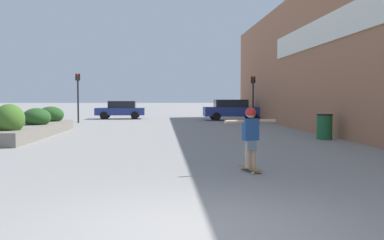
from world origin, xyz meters
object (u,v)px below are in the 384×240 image
(car_leftmost, at_px, (352,108))
(car_center_left, at_px, (232,109))
(skateboarder, at_px, (251,131))
(trash_bin, at_px, (324,127))
(skateboard, at_px, (250,169))
(traffic_light_left, at_px, (78,89))
(traffic_light_right, at_px, (253,91))
(car_center_right, at_px, (121,110))

(car_leftmost, distance_m, car_center_left, 11.32)
(skateboarder, xyz_separation_m, trash_bin, (4.50, 7.22, -0.40))
(skateboarder, relative_size, car_leftmost, 0.34)
(skateboard, height_order, trash_bin, trash_bin)
(trash_bin, distance_m, car_center_left, 15.24)
(skateboard, bearing_deg, car_center_left, 63.87)
(traffic_light_left, bearing_deg, car_leftmost, 16.00)
(car_leftmost, bearing_deg, trash_bin, 152.55)
(traffic_light_left, xyz_separation_m, traffic_light_right, (11.72, -0.38, -0.10))
(car_center_right, distance_m, traffic_light_right, 11.20)
(skateboarder, bearing_deg, car_center_right, 84.10)
(skateboarder, bearing_deg, car_leftmost, 43.50)
(car_leftmost, xyz_separation_m, traffic_light_left, (-21.67, -6.21, 1.42))
(trash_bin, height_order, car_leftmost, car_leftmost)
(car_center_left, xyz_separation_m, traffic_light_right, (0.87, -3.27, 1.34))
(skateboard, height_order, car_leftmost, car_leftmost)
(skateboard, xyz_separation_m, traffic_light_right, (4.17, 19.14, 2.08))
(trash_bin, bearing_deg, car_leftmost, 62.55)
(trash_bin, xyz_separation_m, traffic_light_right, (-0.33, 11.92, 1.64))
(car_leftmost, distance_m, car_center_right, 19.39)
(car_leftmost, bearing_deg, traffic_light_left, 106.00)
(car_leftmost, bearing_deg, skateboard, 151.25)
(car_leftmost, height_order, traffic_light_left, traffic_light_left)
(car_center_left, relative_size, car_center_right, 1.13)
(traffic_light_right, bearing_deg, car_leftmost, 33.54)
(skateboarder, relative_size, car_center_right, 0.35)
(skateboard, relative_size, car_center_left, 0.18)
(car_leftmost, xyz_separation_m, car_center_right, (-19.37, -0.70, -0.09))
(skateboard, distance_m, trash_bin, 8.52)
(traffic_light_left, distance_m, traffic_light_right, 11.72)
(skateboarder, relative_size, traffic_light_right, 0.43)
(trash_bin, relative_size, car_center_left, 0.23)
(skateboard, xyz_separation_m, car_center_left, (3.30, 22.41, 0.73))
(car_center_right, distance_m, traffic_light_left, 6.16)
(car_center_left, xyz_separation_m, car_center_right, (-8.55, 2.62, -0.06))
(skateboarder, xyz_separation_m, traffic_light_right, (4.17, 19.14, 1.24))
(skateboard, height_order, traffic_light_left, traffic_light_left)
(car_center_right, bearing_deg, traffic_light_left, 157.39)
(trash_bin, xyz_separation_m, car_center_left, (-1.20, 15.19, 0.29))
(trash_bin, bearing_deg, skateboard, -121.95)
(skateboard, relative_size, traffic_light_right, 0.26)
(skateboard, height_order, traffic_light_right, traffic_light_right)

